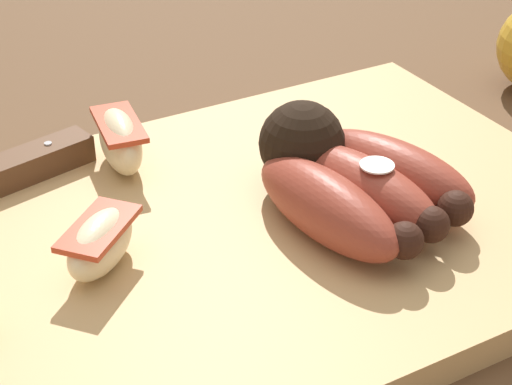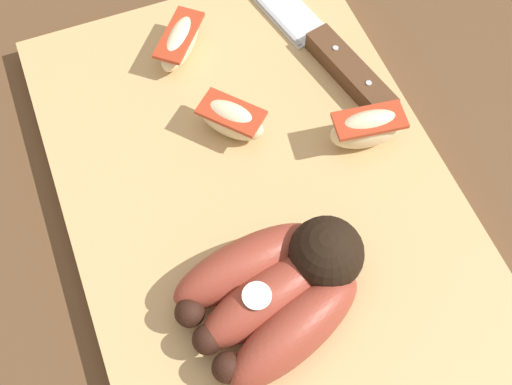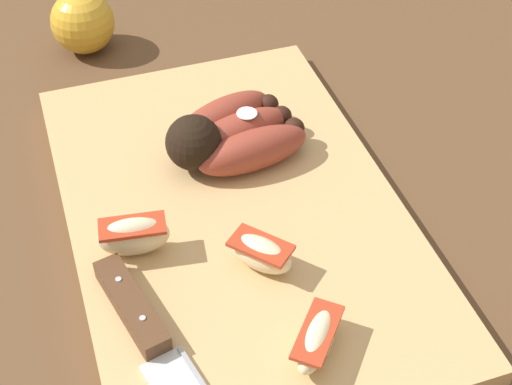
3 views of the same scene
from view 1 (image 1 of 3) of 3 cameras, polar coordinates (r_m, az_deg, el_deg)
name	(u,v)px [view 1 (image 1 of 3)]	position (r m, az deg, el deg)	size (l,w,h in m)	color
ground_plane	(206,248)	(0.52, -3.35, -3.72)	(6.00, 6.00, 0.00)	brown
cutting_board	(224,243)	(0.51, -2.14, -3.40)	(0.47, 0.30, 0.02)	tan
banana_bunch	(349,179)	(0.51, 6.23, 0.88)	(0.12, 0.14, 0.06)	black
apple_wedge_near	(100,242)	(0.47, -10.35, -3.28)	(0.06, 0.06, 0.03)	beige
apple_wedge_far	(120,140)	(0.56, -9.05, 3.48)	(0.03, 0.06, 0.04)	beige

